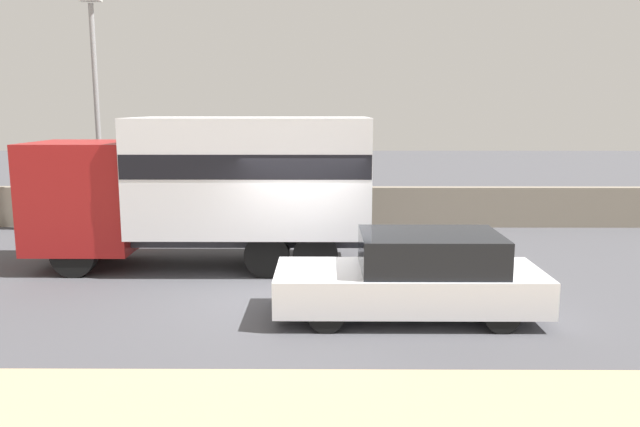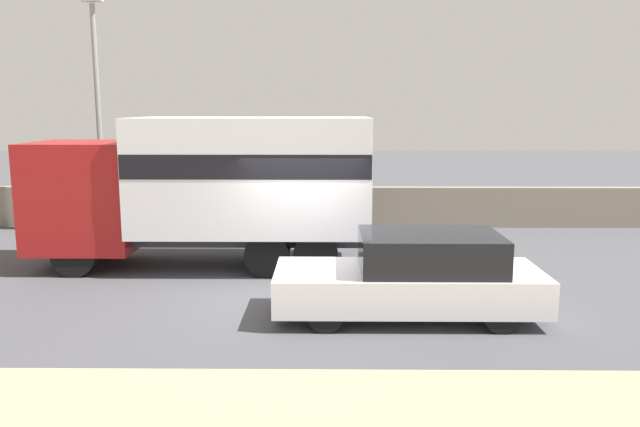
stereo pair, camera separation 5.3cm
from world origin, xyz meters
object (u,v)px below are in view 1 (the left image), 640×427
object	(u,v)px
box_truck	(214,182)
car_hatchback	(415,276)
street_lamp	(96,97)
pedestrian	(21,199)

from	to	relation	value
box_truck	car_hatchback	world-z (taller)	box_truck
box_truck	car_hatchback	xyz separation A→B (m)	(3.91, -3.39, -1.18)
box_truck	car_hatchback	size ratio (longest dim) A/B	1.64
car_hatchback	box_truck	bearing A→B (deg)	-40.91
street_lamp	car_hatchback	xyz separation A→B (m)	(7.73, -7.13, -3.08)
street_lamp	pedestrian	distance (m)	3.87
street_lamp	car_hatchback	bearing A→B (deg)	-42.67
box_truck	car_hatchback	distance (m)	5.31
street_lamp	pedestrian	bearing A→B (deg)	169.71
box_truck	pedestrian	distance (m)	7.67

